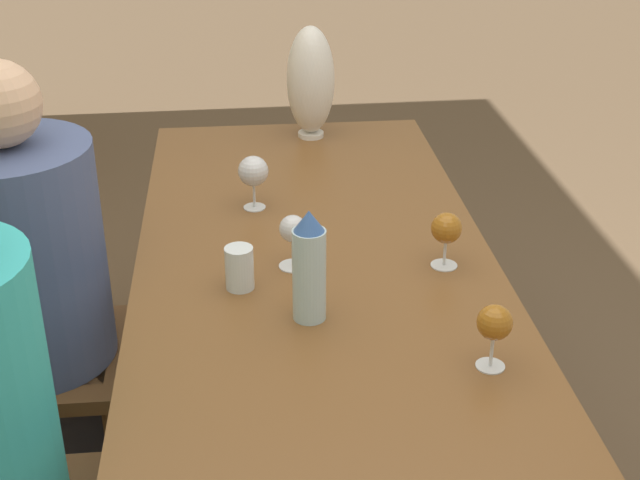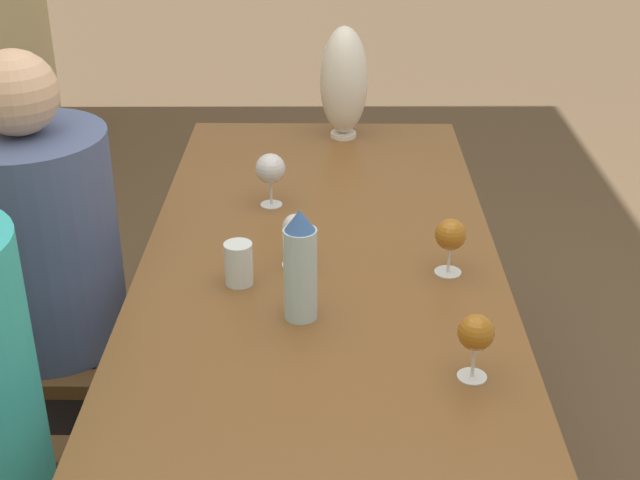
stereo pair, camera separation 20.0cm
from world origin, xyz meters
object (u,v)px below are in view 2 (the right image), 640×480
object	(u,v)px
water_bottle	(300,266)
wine_glass_2	(476,334)
water_tumbler	(239,264)
wine_glass_1	(270,169)
vase	(344,81)
person_far	(51,274)
wine_glass_3	(451,236)
wine_glass_0	(296,229)
chair_far	(21,316)

from	to	relation	value
water_bottle	wine_glass_2	size ratio (longest dim) A/B	1.84
water_tumbler	wine_glass_1	xyz separation A→B (m)	(0.42, -0.05, 0.05)
vase	person_far	bearing A→B (deg)	134.67
water_tumbler	wine_glass_3	xyz separation A→B (m)	(0.05, -0.48, 0.05)
vase	person_far	size ratio (longest dim) A/B	0.29
wine_glass_3	wine_glass_1	bearing A→B (deg)	49.56
wine_glass_2	person_far	xyz separation A→B (m)	(0.57, 0.98, -0.20)
water_bottle	wine_glass_0	size ratio (longest dim) A/B	1.91
water_bottle	vase	xyz separation A→B (m)	(1.10, -0.10, 0.06)
wine_glass_0	wine_glass_3	size ratio (longest dim) A/B	0.97
water_bottle	person_far	world-z (taller)	person_far
vase	water_tumbler	bearing A→B (deg)	165.46
water_bottle	wine_glass_0	bearing A→B (deg)	4.49
wine_glass_0	wine_glass_3	world-z (taller)	wine_glass_3
water_tumbler	wine_glass_1	bearing A→B (deg)	-6.31
water_tumbler	wine_glass_0	distance (m)	0.16
chair_far	wine_glass_3	bearing A→B (deg)	-98.21
chair_far	water_bottle	bearing A→B (deg)	-115.31
water_tumbler	person_far	xyz separation A→B (m)	(0.21, 0.51, -0.15)
person_far	wine_glass_0	bearing A→B (deg)	-101.07
person_far	vase	bearing A→B (deg)	-45.33
wine_glass_3	vase	bearing A→B (deg)	14.54
wine_glass_2	chair_far	bearing A→B (deg)	62.26
chair_far	wine_glass_0	bearing A→B (deg)	-99.66
wine_glass_0	water_tumbler	bearing A→B (deg)	124.27
water_tumbler	chair_far	size ratio (longest dim) A/B	0.10
water_tumbler	vase	distance (m)	0.99
wine_glass_1	vase	bearing A→B (deg)	-20.71
wine_glass_3	person_far	distance (m)	1.02
wine_glass_1	chair_far	world-z (taller)	chair_far
water_tumbler	vase	size ratio (longest dim) A/B	0.28
chair_far	wine_glass_2	bearing A→B (deg)	-117.74
wine_glass_2	wine_glass_3	bearing A→B (deg)	-0.23
wine_glass_2	person_far	size ratio (longest dim) A/B	0.11
wine_glass_0	wine_glass_1	world-z (taller)	wine_glass_1
wine_glass_3	chair_far	size ratio (longest dim) A/B	0.14
wine_glass_1	wine_glass_0	bearing A→B (deg)	-166.74
wine_glass_2	wine_glass_3	size ratio (longest dim) A/B	1.00
water_bottle	wine_glass_2	world-z (taller)	water_bottle
water_tumbler	chair_far	bearing A→B (deg)	70.72
water_tumbler	wine_glass_1	size ratio (longest dim) A/B	0.68
water_tumbler	person_far	distance (m)	0.57
wine_glass_0	wine_glass_2	xyz separation A→B (m)	(-0.44, -0.35, 0.00)
water_tumbler	vase	xyz separation A→B (m)	(0.95, -0.25, 0.13)
wine_glass_1	wine_glass_3	distance (m)	0.57
chair_far	water_tumbler	bearing A→B (deg)	-109.28
water_bottle	person_far	size ratio (longest dim) A/B	0.21
wine_glass_1	chair_far	size ratio (longest dim) A/B	0.15
wine_glass_2	chair_far	xyz separation A→B (m)	(0.57, 1.08, -0.32)
vase	wine_glass_3	distance (m)	0.93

